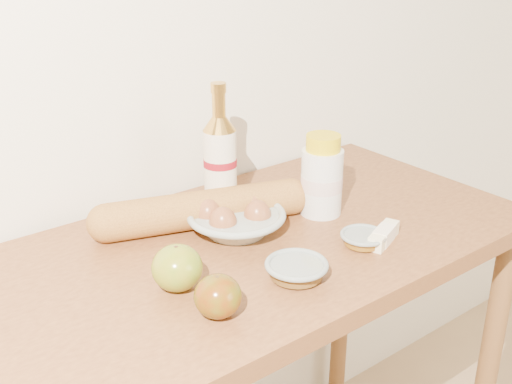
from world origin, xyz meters
TOP-DOWN VIEW (x-y plane):
  - back_wall at (0.00, 1.51)m, footprint 3.50×0.02m
  - table at (0.00, 1.18)m, footprint 1.20×0.60m
  - bourbon_bottle at (0.04, 1.32)m, footprint 0.09×0.09m
  - cream_bottle at (0.21, 1.19)m, footprint 0.10×0.10m
  - egg_bowl at (0.01, 1.23)m, footprint 0.24×0.24m
  - baguette at (-0.03, 1.29)m, footprint 0.47×0.22m
  - apple_yellowgreen at (-0.20, 1.12)m, footprint 0.11×0.11m
  - apple_redgreen_front at (-0.19, 1.01)m, footprint 0.10×0.10m
  - sugar_bowl at (-0.01, 1.02)m, footprint 0.12×0.12m
  - syrup_bowl at (0.17, 1.03)m, footprint 0.11×0.11m
  - butter_stick at (0.22, 1.02)m, footprint 0.11×0.07m

SIDE VIEW (x-z plane):
  - table at x=0.00m, z-range 0.33..1.23m
  - syrup_bowl at x=0.17m, z-range 0.90..0.93m
  - butter_stick at x=0.22m, z-range 0.90..0.93m
  - sugar_bowl at x=-0.01m, z-range 0.90..0.93m
  - egg_bowl at x=0.01m, z-range 0.89..0.96m
  - apple_redgreen_front at x=-0.19m, z-range 0.90..0.97m
  - baguette at x=-0.03m, z-range 0.90..0.98m
  - apple_yellowgreen at x=-0.20m, z-range 0.90..0.98m
  - cream_bottle at x=0.21m, z-range 0.89..1.07m
  - bourbon_bottle at x=0.04m, z-range 0.87..1.16m
  - back_wall at x=0.00m, z-range 0.00..2.60m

